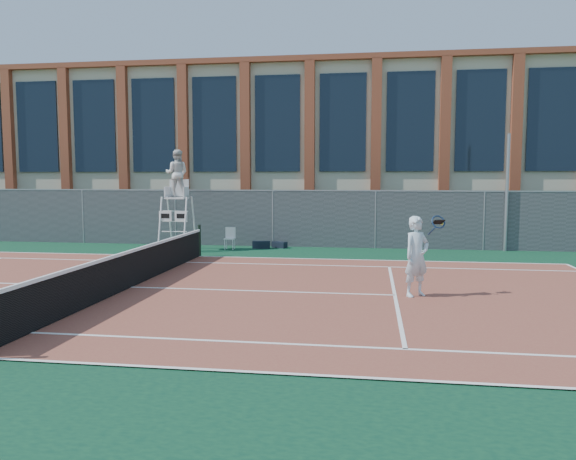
# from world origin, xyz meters

# --- Properties ---
(ground) EXTENTS (120.00, 120.00, 0.00)m
(ground) POSITION_xyz_m (0.00, 0.00, 0.00)
(ground) COLOR #233814
(apron) EXTENTS (36.00, 20.00, 0.01)m
(apron) POSITION_xyz_m (0.00, 1.00, 0.01)
(apron) COLOR #0B3124
(apron) RESTS_ON ground
(tennis_court) EXTENTS (23.77, 10.97, 0.02)m
(tennis_court) POSITION_xyz_m (0.00, 0.00, 0.02)
(tennis_court) COLOR brown
(tennis_court) RESTS_ON apron
(tennis_net) EXTENTS (0.10, 11.30, 1.10)m
(tennis_net) POSITION_xyz_m (0.00, 0.00, 0.54)
(tennis_net) COLOR black
(tennis_net) RESTS_ON ground
(fence) EXTENTS (40.00, 0.06, 2.20)m
(fence) POSITION_xyz_m (0.00, 8.80, 1.10)
(fence) COLOR #595E60
(fence) RESTS_ON ground
(hedge) EXTENTS (40.00, 1.40, 2.20)m
(hedge) POSITION_xyz_m (0.00, 10.00, 1.10)
(hedge) COLOR black
(hedge) RESTS_ON ground
(building) EXTENTS (45.00, 10.60, 8.22)m
(building) POSITION_xyz_m (0.00, 17.95, 4.15)
(building) COLOR beige
(building) RESTS_ON ground
(steel_pole) EXTENTS (0.12, 0.12, 4.32)m
(steel_pole) POSITION_xyz_m (10.76, 8.70, 2.16)
(steel_pole) COLOR #9EA0A5
(steel_pole) RESTS_ON ground
(umpire_chair) EXTENTS (1.06, 1.63, 3.79)m
(umpire_chair) POSITION_xyz_m (-1.29, 7.05, 2.77)
(umpire_chair) COLOR white
(umpire_chair) RESTS_ON ground
(plastic_chair) EXTENTS (0.40, 0.40, 0.83)m
(plastic_chair) POSITION_xyz_m (0.54, 7.71, 0.50)
(plastic_chair) COLOR silver
(plastic_chair) RESTS_ON apron
(sports_bag_near) EXTENTS (0.70, 0.35, 0.29)m
(sports_bag_near) POSITION_xyz_m (1.67, 8.08, 0.15)
(sports_bag_near) COLOR black
(sports_bag_near) RESTS_ON apron
(sports_bag_far) EXTENTS (0.64, 0.51, 0.24)m
(sports_bag_far) POSITION_xyz_m (2.33, 8.38, 0.13)
(sports_bag_far) COLOR black
(sports_bag_far) RESTS_ON apron
(tennis_player) EXTENTS (1.07, 0.84, 1.83)m
(tennis_player) POSITION_xyz_m (6.87, -0.02, 0.95)
(tennis_player) COLOR silver
(tennis_player) RESTS_ON tennis_court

